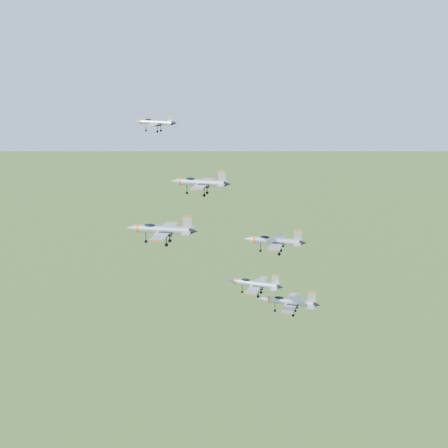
# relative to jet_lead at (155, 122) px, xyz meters

# --- Properties ---
(jet_lead) EXTENTS (10.75, 8.86, 2.87)m
(jet_lead) POSITION_rel_jet_lead_xyz_m (0.00, 0.00, 0.00)
(jet_lead) COLOR #9FA5AB
(jet_left_high) EXTENTS (12.32, 10.16, 3.29)m
(jet_left_high) POSITION_rel_jet_lead_xyz_m (17.71, -20.87, -8.44)
(jet_left_high) COLOR #9FA5AB
(jet_right_high) EXTENTS (12.91, 10.73, 3.45)m
(jet_right_high) POSITION_rel_jet_lead_xyz_m (16.14, -37.65, -13.19)
(jet_right_high) COLOR #9FA5AB
(jet_left_low) EXTENTS (13.67, 11.30, 3.65)m
(jet_left_low) POSITION_rel_jet_lead_xyz_m (30.39, -9.05, -23.00)
(jet_left_low) COLOR #9FA5AB
(jet_right_low) EXTENTS (10.81, 8.93, 2.89)m
(jet_right_low) POSITION_rel_jet_lead_xyz_m (31.08, -29.95, -24.60)
(jet_right_low) COLOR #9FA5AB
(jet_trail) EXTENTS (12.76, 10.47, 3.42)m
(jet_trail) POSITION_rel_jet_lead_xyz_m (35.38, -17.64, -32.86)
(jet_trail) COLOR #9FA5AB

